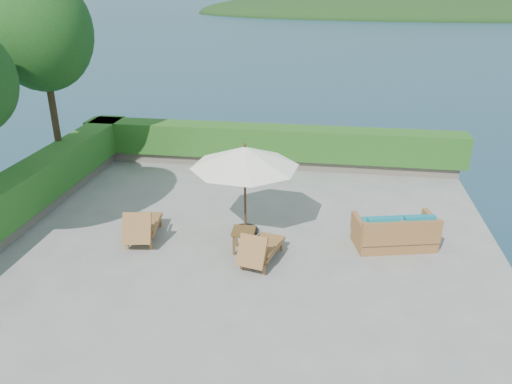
# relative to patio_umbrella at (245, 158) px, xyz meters

# --- Properties ---
(ground) EXTENTS (12.00, 12.00, 0.00)m
(ground) POSITION_rel_patio_umbrella_xyz_m (-0.04, -0.80, -1.94)
(ground) COLOR gray
(ground) RESTS_ON ground
(foundation) EXTENTS (12.00, 12.00, 3.00)m
(foundation) POSITION_rel_patio_umbrella_xyz_m (-0.04, -0.80, -3.49)
(foundation) COLOR #4F493F
(foundation) RESTS_ON ocean
(ocean) EXTENTS (600.00, 600.00, 0.00)m
(ocean) POSITION_rel_patio_umbrella_xyz_m (-0.04, -0.80, -4.94)
(ocean) COLOR #17374A
(ocean) RESTS_ON ground
(offshore_island) EXTENTS (126.00, 57.60, 12.60)m
(offshore_island) POSITION_rel_patio_umbrella_xyz_m (24.96, 139.20, -4.94)
(offshore_island) COLOR black
(offshore_island) RESTS_ON ocean
(planter_wall_far) EXTENTS (12.00, 0.60, 0.36)m
(planter_wall_far) POSITION_rel_patio_umbrella_xyz_m (-0.04, 4.80, -1.76)
(planter_wall_far) COLOR slate
(planter_wall_far) RESTS_ON ground
(planter_wall_left) EXTENTS (0.60, 12.00, 0.36)m
(planter_wall_left) POSITION_rel_patio_umbrella_xyz_m (-5.64, -0.80, -1.76)
(planter_wall_left) COLOR slate
(planter_wall_left) RESTS_ON ground
(hedge_far) EXTENTS (12.40, 0.90, 1.00)m
(hedge_far) POSITION_rel_patio_umbrella_xyz_m (-0.04, 4.80, -1.09)
(hedge_far) COLOR #1B4C15
(hedge_far) RESTS_ON planter_wall_far
(hedge_left) EXTENTS (0.90, 12.40, 1.00)m
(hedge_left) POSITION_rel_patio_umbrella_xyz_m (-5.64, -0.80, -1.09)
(hedge_left) COLOR #1B4C15
(hedge_left) RESTS_ON planter_wall_left
(tree_far) EXTENTS (2.80, 2.80, 6.03)m
(tree_far) POSITION_rel_patio_umbrella_xyz_m (-6.04, 2.40, 2.46)
(tree_far) COLOR #3D2C17
(tree_far) RESTS_ON ground
(patio_umbrella) EXTENTS (3.15, 3.15, 2.30)m
(patio_umbrella) POSITION_rel_patio_umbrella_xyz_m (0.00, 0.00, 0.00)
(patio_umbrella) COLOR black
(patio_umbrella) RESTS_ON ground
(lounge_left) EXTENTS (0.86, 1.64, 0.90)m
(lounge_left) POSITION_rel_patio_umbrella_xyz_m (-2.34, -0.76, -1.56)
(lounge_left) COLOR olive
(lounge_left) RESTS_ON ground
(lounge_right) EXTENTS (0.92, 1.57, 0.85)m
(lounge_right) POSITION_rel_patio_umbrella_xyz_m (0.56, -1.36, -1.59)
(lounge_right) COLOR olive
(lounge_right) RESTS_ON ground
(side_table) EXTENTS (0.53, 0.53, 0.54)m
(side_table) POSITION_rel_patio_umbrella_xyz_m (0.12, -0.90, -1.50)
(side_table) COLOR brown
(side_table) RESTS_ON ground
(wicker_loveseat) EXTENTS (2.00, 1.35, 0.90)m
(wicker_loveseat) POSITION_rel_patio_umbrella_xyz_m (3.53, -0.18, -1.59)
(wicker_loveseat) COLOR olive
(wicker_loveseat) RESTS_ON ground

